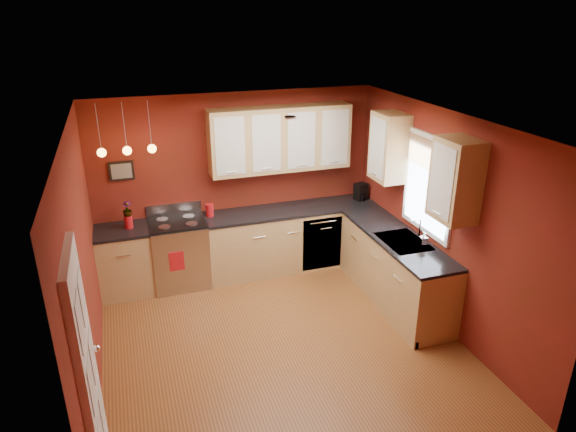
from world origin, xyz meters
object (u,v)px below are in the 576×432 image
object	(u,v)px
gas_range	(180,253)
sink	(404,243)
red_canister	(210,210)
coffee_maker	(361,192)
soap_pump	(423,240)

from	to	relation	value
gas_range	sink	xyz separation A→B (m)	(2.62, -1.50, 0.43)
red_canister	coffee_maker	distance (m)	2.29
gas_range	red_canister	world-z (taller)	red_canister
sink	coffee_maker	xyz separation A→B (m)	(0.14, 1.52, 0.14)
gas_range	red_canister	bearing A→B (deg)	10.10
sink	coffee_maker	distance (m)	1.53
gas_range	soap_pump	size ratio (longest dim) A/B	5.75
coffee_maker	soap_pump	xyz separation A→B (m)	(-0.00, -1.73, -0.02)
gas_range	sink	size ratio (longest dim) A/B	1.59
red_canister	coffee_maker	world-z (taller)	coffee_maker
soap_pump	gas_range	bearing A→B (deg)	148.14
sink	red_canister	distance (m)	2.67
coffee_maker	soap_pump	distance (m)	1.73
sink	soap_pump	xyz separation A→B (m)	(0.14, -0.21, 0.12)
sink	red_canister	world-z (taller)	sink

